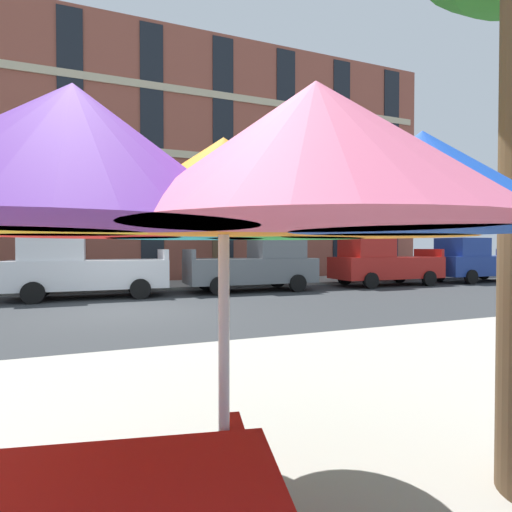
% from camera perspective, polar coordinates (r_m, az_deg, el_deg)
% --- Properties ---
extents(ground_plane, '(120.00, 120.00, 0.00)m').
position_cam_1_polar(ground_plane, '(11.18, -18.36, -7.70)').
color(ground_plane, '#2D3033').
extents(sidewalk_far, '(56.00, 3.60, 0.12)m').
position_cam_1_polar(sidewalk_far, '(17.92, -19.47, -4.19)').
color(sidewalk_far, gray).
rests_on(sidewalk_far, ground).
extents(apartment_building, '(36.03, 12.08, 12.80)m').
position_cam_1_polar(apartment_building, '(26.45, -20.14, 11.31)').
color(apartment_building, '#934C3D').
rests_on(apartment_building, ground).
extents(pickup_white, '(5.10, 2.12, 2.20)m').
position_cam_1_polar(pickup_white, '(14.76, -23.61, -1.59)').
color(pickup_white, silver).
rests_on(pickup_white, ground).
extents(pickup_gray, '(5.10, 2.12, 2.20)m').
position_cam_1_polar(pickup_gray, '(15.84, 0.06, -1.31)').
color(pickup_gray, slate).
rests_on(pickup_gray, ground).
extents(pickup_red, '(5.10, 2.12, 2.20)m').
position_cam_1_polar(pickup_red, '(18.94, 17.59, -0.96)').
color(pickup_red, '#B21E19').
rests_on(pickup_red, ground).
extents(pickup_blue, '(5.10, 2.12, 2.20)m').
position_cam_1_polar(pickup_blue, '(22.97, 28.78, -0.68)').
color(pickup_blue, navy).
rests_on(pickup_blue, ground).
extents(street_tree_middle, '(1.95, 2.30, 4.61)m').
position_cam_1_polar(street_tree_middle, '(19.03, -5.09, 7.08)').
color(street_tree_middle, brown).
rests_on(street_tree_middle, ground).
extents(patio_umbrella, '(3.11, 3.11, 2.30)m').
position_cam_1_polar(patio_umbrella, '(2.15, -4.64, 9.05)').
color(patio_umbrella, silver).
rests_on(patio_umbrella, ground).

